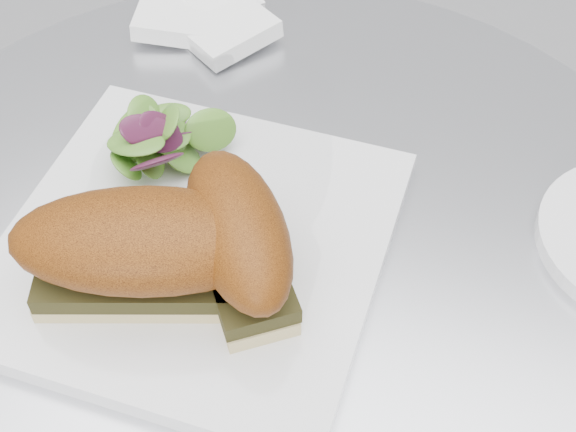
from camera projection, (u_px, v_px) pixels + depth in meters
name	position (u px, v px, depth m)	size (l,w,h in m)	color
table	(271.00, 392.00, 0.80)	(0.70, 0.70, 0.73)	silver
plate	(195.00, 245.00, 0.60)	(0.28, 0.28, 0.02)	silver
sandwich_left	(147.00, 249.00, 0.54)	(0.20, 0.13, 0.08)	#CBB77F
sandwich_right	(239.00, 237.00, 0.55)	(0.13, 0.15, 0.08)	#CBB77F
salad	(163.00, 133.00, 0.64)	(0.10, 0.10, 0.05)	#5D922F
napkin	(210.00, 22.00, 0.78)	(0.14, 0.14, 0.02)	white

